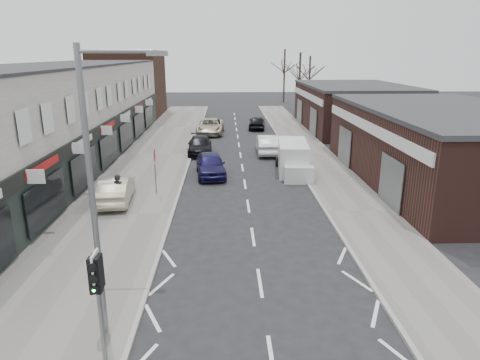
{
  "coord_description": "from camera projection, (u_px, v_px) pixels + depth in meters",
  "views": [
    {
      "loc": [
        -1.17,
        -11.56,
        7.88
      ],
      "look_at": [
        -0.57,
        6.17,
        2.6
      ],
      "focal_mm": 32.0,
      "sensor_mm": 36.0,
      "label": 1
    }
  ],
  "objects": [
    {
      "name": "shop_terrace_left",
      "position": [
        53.0,
        116.0,
        30.59
      ],
      "size": [
        8.0,
        41.0,
        7.1
      ],
      "primitive_type": "cube",
      "color": "beige",
      "rests_on": "ground"
    },
    {
      "name": "street_lamp",
      "position": [
        98.0,
        183.0,
        11.13
      ],
      "size": [
        2.23,
        0.22,
        8.0
      ],
      "color": "slate",
      "rests_on": "pavement_left"
    },
    {
      "name": "sedan_on_pavement",
      "position": [
        116.0,
        189.0,
        23.02
      ],
      "size": [
        1.88,
        4.44,
        1.42
      ],
      "primitive_type": "imported",
      "rotation": [
        0.0,
        0.0,
        3.23
      ],
      "color": "#A6A185",
      "rests_on": "pavement_left"
    },
    {
      "name": "parked_car_left_a",
      "position": [
        211.0,
        164.0,
        28.41
      ],
      "size": [
        2.28,
        4.71,
        1.55
      ],
      "primitive_type": "imported",
      "rotation": [
        0.0,
        0.0,
        0.1
      ],
      "color": "#171542",
      "rests_on": "ground"
    },
    {
      "name": "parked_car_right_b",
      "position": [
        257.0,
        122.0,
        46.03
      ],
      "size": [
        2.08,
        4.32,
        1.42
      ],
      "primitive_type": "imported",
      "rotation": [
        0.0,
        0.0,
        3.04
      ],
      "color": "black",
      "rests_on": "ground"
    },
    {
      "name": "parked_car_left_b",
      "position": [
        200.0,
        145.0,
        34.74
      ],
      "size": [
        2.09,
        4.77,
        1.36
      ],
      "primitive_type": "imported",
      "rotation": [
        0.0,
        0.0,
        0.04
      ],
      "color": "black",
      "rests_on": "ground"
    },
    {
      "name": "tree_far_c",
      "position": [
        283.0,
        102.0,
        71.11
      ],
      "size": [
        3.6,
        3.6,
        8.5
      ],
      "primitive_type": null,
      "color": "#382D26",
      "rests_on": "ground"
    },
    {
      "name": "tree_far_a",
      "position": [
        298.0,
        112.0,
        59.63
      ],
      "size": [
        3.6,
        3.6,
        8.0
      ],
      "primitive_type": null,
      "color": "#382D26",
      "rests_on": "ground"
    },
    {
      "name": "pedestrian",
      "position": [
        119.0,
        191.0,
        22.06
      ],
      "size": [
        0.76,
        0.61,
        1.83
      ],
      "primitive_type": "imported",
      "rotation": [
        0.0,
        0.0,
        2.84
      ],
      "color": "black",
      "rests_on": "pavement_left"
    },
    {
      "name": "right_unit_near",
      "position": [
        446.0,
        148.0,
        26.54
      ],
      "size": [
        10.0,
        18.0,
        4.5
      ],
      "primitive_type": "cube",
      "color": "#3B1F1B",
      "rests_on": "ground"
    },
    {
      "name": "right_unit_far",
      "position": [
        353.0,
        108.0,
        45.69
      ],
      "size": [
        10.0,
        16.0,
        4.5
      ],
      "primitive_type": "cube",
      "color": "#3B1F1B",
      "rests_on": "ground"
    },
    {
      "name": "traffic_light",
      "position": [
        97.0,
        283.0,
        10.6
      ],
      "size": [
        0.28,
        0.6,
        3.1
      ],
      "color": "slate",
      "rests_on": "pavement_left"
    },
    {
      "name": "warning_sign",
      "position": [
        155.0,
        158.0,
        24.06
      ],
      "size": [
        0.12,
        0.8,
        2.7
      ],
      "color": "slate",
      "rests_on": "pavement_left"
    },
    {
      "name": "tree_far_b",
      "position": [
        308.0,
        107.0,
        65.46
      ],
      "size": [
        3.6,
        3.6,
        7.5
      ],
      "primitive_type": null,
      "color": "#382D26",
      "rests_on": "ground"
    },
    {
      "name": "pavement_right",
      "position": [
        311.0,
        154.0,
        34.6
      ],
      "size": [
        3.5,
        64.0,
        0.12
      ],
      "primitive_type": "cube",
      "color": "slate",
      "rests_on": "ground"
    },
    {
      "name": "parked_car_left_c",
      "position": [
        210.0,
        126.0,
        43.22
      ],
      "size": [
        2.8,
        5.62,
        1.53
      ],
      "primitive_type": "imported",
      "rotation": [
        0.0,
        0.0,
        -0.05
      ],
      "color": "#B6AD92",
      "rests_on": "ground"
    },
    {
      "name": "brick_block_far",
      "position": [
        129.0,
        85.0,
        54.89
      ],
      "size": [
        8.0,
        10.0,
        8.0
      ],
      "primitive_type": "cube",
      "color": "#42271C",
      "rests_on": "ground"
    },
    {
      "name": "parked_car_right_a",
      "position": [
        267.0,
        144.0,
        34.73
      ],
      "size": [
        1.71,
        4.7,
        1.54
      ],
      "primitive_type": "imported",
      "rotation": [
        0.0,
        0.0,
        3.12
      ],
      "color": "silver",
      "rests_on": "ground"
    },
    {
      "name": "white_van",
      "position": [
        293.0,
        159.0,
        29.07
      ],
      "size": [
        2.32,
        5.53,
        2.09
      ],
      "rotation": [
        0.0,
        0.0,
        -0.1
      ],
      "color": "silver",
      "rests_on": "ground"
    },
    {
      "name": "ground",
      "position": [
        265.0,
        316.0,
        13.36
      ],
      "size": [
        160.0,
        160.0,
        0.0
      ],
      "primitive_type": "plane",
      "color": "black",
      "rests_on": "ground"
    },
    {
      "name": "pavement_left",
      "position": [
        156.0,
        155.0,
        34.2
      ],
      "size": [
        5.5,
        64.0,
        0.12
      ],
      "primitive_type": "cube",
      "color": "slate",
      "rests_on": "ground"
    }
  ]
}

